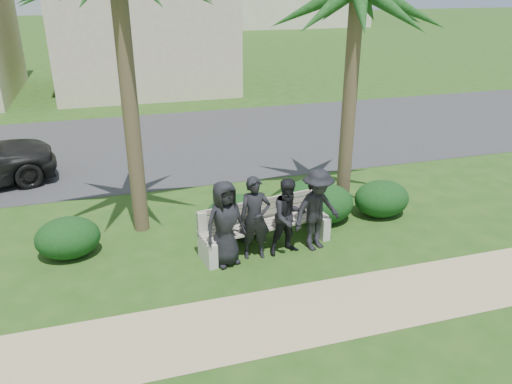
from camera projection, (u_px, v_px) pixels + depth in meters
ground at (284, 256)px, 9.68m from camera, size 160.00×160.00×0.00m
footpath at (321, 310)px, 8.09m from camera, size 30.00×1.60×0.01m
asphalt_street at (204, 140)px, 16.73m from camera, size 160.00×8.00×0.01m
stucco_bldg_right at (140, 9)px, 23.86m from camera, size 8.40×8.40×7.30m
park_bench at (266, 228)px, 9.86m from camera, size 2.76×1.04×0.93m
man_a at (225, 224)px, 9.14m from camera, size 0.93×0.75×1.65m
man_b at (255, 218)px, 9.37m from camera, size 0.64×0.46×1.64m
man_c at (289, 217)px, 9.54m from camera, size 0.81×0.67×1.54m
man_d at (317, 210)px, 9.67m from camera, size 1.21×0.90×1.66m
hedge_a at (68, 237)px, 9.58m from camera, size 1.22×1.01×0.79m
hedge_c at (237, 214)px, 10.42m from camera, size 1.33×1.10×0.87m
hedge_d at (311, 197)px, 11.27m from camera, size 1.32×1.09×0.86m
hedge_e at (324, 203)px, 10.96m from camera, size 1.33×1.10×0.87m
hedge_f at (382, 198)px, 11.27m from camera, size 1.26×1.04×0.82m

